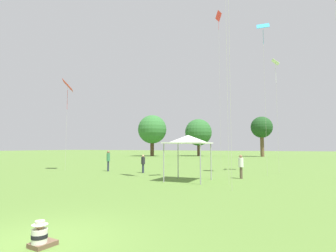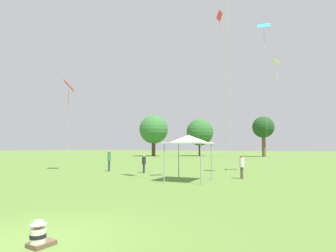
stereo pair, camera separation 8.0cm
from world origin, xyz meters
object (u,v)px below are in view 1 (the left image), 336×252
Objects in this scene: person_standing_0 at (241,165)px; canopy_tent at (188,140)px; seated_toddler at (40,236)px; person_standing_2 at (108,159)px; kite_7 at (263,31)px; distant_tree_2 at (262,128)px; kite_5 at (68,87)px; distant_tree_1 at (152,130)px; person_standing_1 at (143,162)px; kite_0 at (276,68)px; kite_6 at (219,24)px; distant_tree_0 at (198,132)px.

person_standing_0 is 4.32m from canopy_tent.
person_standing_2 reaches higher than seated_toddler.
kite_7 is 42.39m from distant_tree_2.
distant_tree_1 is at bearing 19.78° from kite_5.
kite_7 is (4.32, 5.51, 8.76)m from canopy_tent.
kite_7 is at bearing -23.66° from person_standing_1.
kite_0 reaches higher than distant_tree_2.
kite_6 is 1.80× the size of distant_tree_0.
person_standing_2 is at bearing -101.03° from distant_tree_2.
seated_toddler is 0.20× the size of canopy_tent.
kite_0 reaches higher than seated_toddler.
kite_0 is 1.00× the size of distant_tree_1.
distant_tree_0 is at bearing 110.46° from seated_toddler.
kite_5 is 47.25m from distant_tree_2.
canopy_tent is at bearing -89.94° from kite_7.
kite_5 reaches higher than person_standing_1.
person_standing_0 reaches higher than seated_toddler.
person_standing_0 is 0.18× the size of distant_tree_2.
person_standing_1 is 14.51m from kite_7.
person_standing_1 is 0.13× the size of kite_7.
kite_6 is at bearing -90.01° from distant_tree_2.
seated_toddler is at bearing -84.39° from canopy_tent.
person_standing_0 is 0.55× the size of canopy_tent.
person_standing_1 is 43.09m from distant_tree_0.
person_standing_0 is 16.25m from kite_6.
kite_0 is 41.85m from distant_tree_0.
distant_tree_1 reaches higher than distant_tree_0.
kite_7 is 44.89m from distant_tree_1.
kite_7 is (17.21, 3.71, 3.56)m from kite_5.
seated_toddler is at bearing -62.14° from kite_7.
person_standing_2 is at bearing -67.70° from kite_5.
kite_5 is at bearing -105.28° from distant_tree_2.
canopy_tent is 47.53m from distant_tree_2.
person_standing_1 is at bearing -61.78° from distant_tree_1.
kite_5 is 0.93× the size of distant_tree_2.
person_standing_2 is 0.19× the size of distant_tree_1.
distant_tree_1 is (-15.70, 36.14, 5.29)m from person_standing_2.
distant_tree_2 is at bearing -13.04° from kite_5.
canopy_tent is 11.22m from kite_7.
person_standing_2 is 0.15× the size of kite_7.
canopy_tent is 0.32× the size of distant_tree_2.
kite_0 is 39.43m from distant_tree_2.
distant_tree_2 is (-3.30, 44.59, 5.65)m from person_standing_0.
person_standing_0 is at bearing -172.49° from kite_0.
canopy_tent is 0.30× the size of kite_0.
distant_tree_1 is (-29.76, 30.95, -2.70)m from kite_0.
distant_tree_2 is (12.44, 45.56, -1.25)m from kite_5.
person_standing_2 is 0.22× the size of kite_5.
kite_7 reaches higher than person_standing_0.
seated_toddler is 12.19m from canopy_tent.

